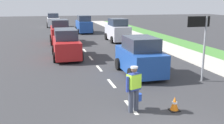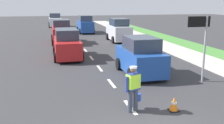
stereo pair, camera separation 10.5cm
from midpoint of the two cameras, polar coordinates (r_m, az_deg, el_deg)
The scene contains 12 objects.
ground_plane at distance 27.40m, azimuth -7.55°, elevation 4.86°, with size 96.00×96.00×0.00m, color #333335.
sidewalk_right at distance 19.27m, azimuth 18.18°, elevation 0.85°, with size 2.40×72.00×0.14m, color #B2ADA3.
lane_center_line at distance 31.54m, azimuth -8.40°, elevation 5.91°, with size 0.14×46.40×0.01m.
road_worker at distance 9.28m, azimuth 5.04°, elevation -5.40°, with size 0.70×0.54×1.67m.
lane_direction_sign at distance 13.17m, azimuth 19.20°, elevation 6.00°, with size 1.16×0.11×3.20m.
traffic_cone_near at distance 9.79m, azimuth 13.71°, elevation -8.93°, with size 0.36×0.36×0.53m.
car_outgoing_ahead at distance 14.09m, azimuth 6.42°, elevation 1.07°, with size 1.98×3.84×2.05m.
car_oncoming_second at distance 25.36m, azimuth -10.90°, elevation 6.44°, with size 1.94×4.40×2.22m.
car_outgoing_far at distance 33.36m, azimuth -5.76°, elevation 8.12°, with size 1.89×4.11×2.19m.
car_oncoming_third at distance 42.33m, azimuth -12.31°, elevation 8.89°, with size 2.06×4.39×2.12m.
car_oncoming_lead at distance 18.55m, azimuth -9.67°, elevation 3.81°, with size 1.94×4.36×2.01m.
car_parked_far at distance 26.08m, azimuth 1.59°, elevation 6.87°, with size 1.94×4.03×2.25m.
Camera 2 is at (-2.83, -5.98, 3.87)m, focal length 41.73 mm.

